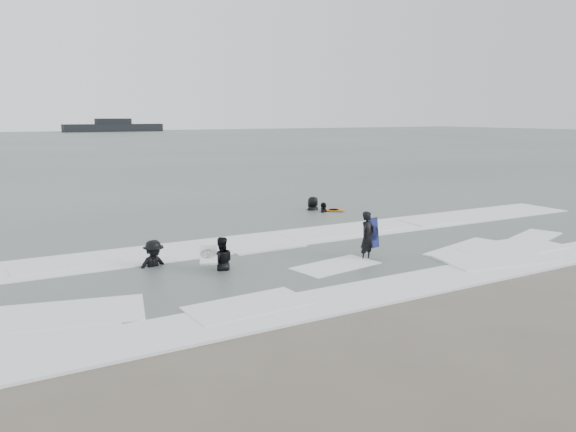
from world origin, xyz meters
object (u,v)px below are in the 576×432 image
surfer_right_near (324,213)px  vessel_horizon (113,127)px  surfer_centre (367,261)px  surfer_breaker (154,269)px  surfer_wading (221,271)px  surfer_right_far (313,211)px

surfer_right_near → vessel_horizon: vessel_horizon is taller
surfer_right_near → vessel_horizon: 140.81m
surfer_centre → surfer_breaker: surfer_breaker is taller
surfer_centre → vessel_horizon: 149.34m
surfer_wading → surfer_breaker: bearing=-20.5°
surfer_breaker → vessel_horizon: vessel_horizon is taller
surfer_right_near → surfer_right_far: surfer_right_far is taller
surfer_right_near → surfer_centre: bearing=31.5°
surfer_breaker → surfer_right_far: size_ratio=0.93×
surfer_right_near → surfer_right_far: size_ratio=0.89×
surfer_breaker → vessel_horizon: 148.13m
surfer_centre → surfer_wading: bearing=148.9°
surfer_wading → surfer_right_near: (8.05, 6.95, 0.00)m
surfer_centre → surfer_wading: 4.62m
surfer_right_far → surfer_centre: bearing=56.0°
surfer_centre → vessel_horizon: bearing=63.9°
surfer_wading → surfer_right_near: 10.63m
surfer_breaker → vessel_horizon: size_ratio=0.06×
surfer_breaker → surfer_right_near: surfer_breaker is taller
surfer_wading → vessel_horizon: vessel_horizon is taller
surfer_centre → surfer_breaker: (-6.15, 2.36, 0.00)m
surfer_right_near → surfer_right_far: (-0.16, 0.70, 0.00)m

